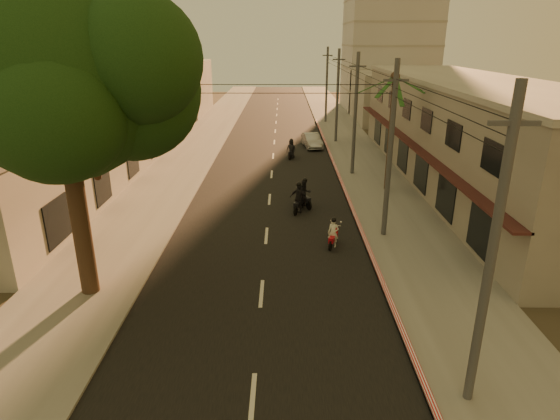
# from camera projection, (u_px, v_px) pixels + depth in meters

# --- Properties ---
(ground) EXTENTS (160.00, 160.00, 0.00)m
(ground) POSITION_uv_depth(u_px,v_px,m) (259.00, 321.00, 17.30)
(ground) COLOR #383023
(ground) RESTS_ON ground
(road) EXTENTS (10.00, 140.00, 0.02)m
(road) POSITION_uv_depth(u_px,v_px,m) (272.00, 174.00, 36.08)
(road) COLOR black
(road) RESTS_ON ground
(sidewalk_right) EXTENTS (5.00, 140.00, 0.12)m
(sidewalk_right) POSITION_uv_depth(u_px,v_px,m) (369.00, 174.00, 36.02)
(sidewalk_right) COLOR slate
(sidewalk_right) RESTS_ON ground
(sidewalk_left) EXTENTS (5.00, 140.00, 0.12)m
(sidewalk_left) POSITION_uv_depth(u_px,v_px,m) (175.00, 173.00, 36.11)
(sidewalk_left) COLOR slate
(sidewalk_left) RESTS_ON ground
(curb_stripe) EXTENTS (0.20, 60.00, 0.20)m
(curb_stripe) POSITION_uv_depth(u_px,v_px,m) (346.00, 193.00, 31.32)
(curb_stripe) COLOR red
(curb_stripe) RESTS_ON ground
(shophouse_row) EXTENTS (8.80, 34.20, 7.30)m
(shophouse_row) POSITION_uv_depth(u_px,v_px,m) (469.00, 132.00, 32.87)
(shophouse_row) COLOR gray
(shophouse_row) RESTS_ON ground
(left_building) EXTENTS (8.20, 24.20, 5.20)m
(left_building) POSITION_uv_depth(u_px,v_px,m) (49.00, 160.00, 29.64)
(left_building) COLOR #A9A498
(left_building) RESTS_ON ground
(distant_tower) EXTENTS (12.10, 12.10, 28.00)m
(distant_tower) POSITION_uv_depth(u_px,v_px,m) (392.00, 7.00, 64.98)
(distant_tower) COLOR #B7B5B2
(distant_tower) RESTS_ON ground
(broadleaf_tree) EXTENTS (9.60, 8.70, 12.10)m
(broadleaf_tree) POSITION_uv_depth(u_px,v_px,m) (71.00, 80.00, 16.44)
(broadleaf_tree) COLOR black
(broadleaf_tree) RESTS_ON ground
(palm_tree) EXTENTS (5.00, 5.00, 8.20)m
(palm_tree) POSITION_uv_depth(u_px,v_px,m) (395.00, 84.00, 29.82)
(palm_tree) COLOR black
(palm_tree) RESTS_ON ground
(utility_poles) EXTENTS (1.20, 48.26, 9.00)m
(utility_poles) POSITION_uv_depth(u_px,v_px,m) (357.00, 87.00, 33.80)
(utility_poles) COLOR #38383A
(utility_poles) RESTS_ON ground
(filler_right) EXTENTS (8.00, 14.00, 6.00)m
(filler_right) POSITION_uv_depth(u_px,v_px,m) (388.00, 97.00, 58.45)
(filler_right) COLOR #A9A498
(filler_right) RESTS_ON ground
(filler_left_near) EXTENTS (8.00, 14.00, 4.40)m
(filler_left_near) POSITION_uv_depth(u_px,v_px,m) (140.00, 117.00, 48.56)
(filler_left_near) COLOR #A9A498
(filler_left_near) RESTS_ON ground
(filler_left_far) EXTENTS (8.00, 14.00, 7.00)m
(filler_left_far) POSITION_uv_depth(u_px,v_px,m) (176.00, 87.00, 65.01)
(filler_left_far) COLOR #A9A498
(filler_left_far) RESTS_ON ground
(scooter_red) EXTENTS (0.86, 1.55, 1.58)m
(scooter_red) POSITION_uv_depth(u_px,v_px,m) (333.00, 234.00, 23.30)
(scooter_red) COLOR black
(scooter_red) RESTS_ON ground
(scooter_mid_a) EXTENTS (1.37, 1.78, 1.88)m
(scooter_mid_a) POSITION_uv_depth(u_px,v_px,m) (305.00, 194.00, 28.82)
(scooter_mid_a) COLOR black
(scooter_mid_a) RESTS_ON ground
(scooter_mid_b) EXTENTS (1.31, 1.88, 1.91)m
(scooter_mid_b) POSITION_uv_depth(u_px,v_px,m) (299.00, 198.00, 27.94)
(scooter_mid_b) COLOR black
(scooter_mid_b) RESTS_ON ground
(scooter_far_a) EXTENTS (1.05, 1.78, 1.77)m
(scooter_far_a) POSITION_uv_depth(u_px,v_px,m) (291.00, 149.00, 40.62)
(scooter_far_a) COLOR black
(scooter_far_a) RESTS_ON ground
(parked_car) EXTENTS (2.59, 4.45, 1.33)m
(parked_car) POSITION_uv_depth(u_px,v_px,m) (312.00, 141.00, 44.86)
(parked_car) COLOR #A2A4AA
(parked_car) RESTS_ON ground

